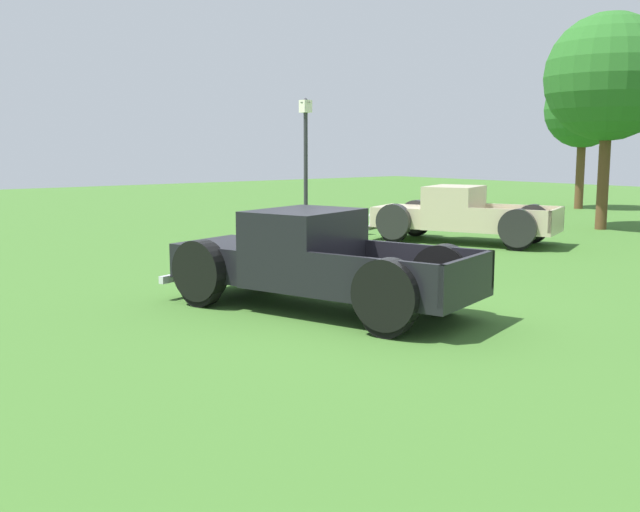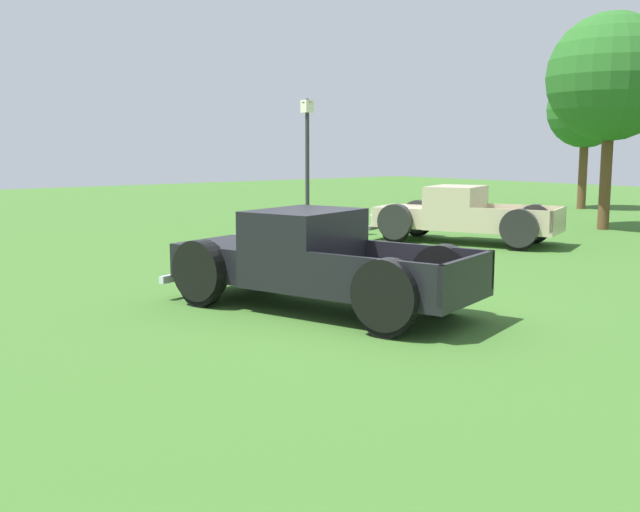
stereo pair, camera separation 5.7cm
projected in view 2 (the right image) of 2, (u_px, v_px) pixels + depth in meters
name	position (u px, v px, depth m)	size (l,w,h in m)	color
ground_plane	(363.00, 313.00, 11.95)	(80.00, 80.00, 0.00)	#3D6B28
pickup_truck_foreground	(301.00, 261.00, 12.24)	(5.67, 3.38, 1.64)	black
pickup_truck_behind_left	(453.00, 215.00, 20.68)	(5.46, 3.67, 1.58)	#C6B793
lamp_post_near	(307.00, 165.00, 21.75)	(0.36, 0.36, 4.07)	#2D2D33
oak_tree_east	(611.00, 77.00, 23.28)	(4.02, 4.02, 6.84)	brown
oak_tree_west	(586.00, 110.00, 31.34)	(3.24, 3.24, 5.85)	brown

